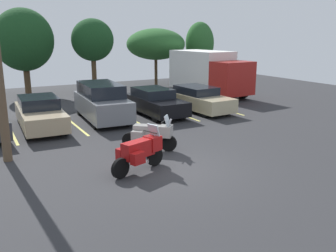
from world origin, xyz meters
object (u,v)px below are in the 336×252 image
Objects in this scene: car_grey at (102,102)px; car_champagne at (198,99)px; motorcycle_touring at (140,151)px; motorcycle_second at (151,133)px; box_truck at (208,72)px; car_tan at (40,113)px; car_black at (155,102)px.

car_grey reaches higher than car_champagne.
car_champagne is at bearing -4.25° from car_grey.
motorcycle_touring is at bearing -99.58° from car_grey.
car_champagne is at bearing 43.55° from motorcycle_second.
box_truck reaches higher than motorcycle_touring.
motorcycle_touring is 1.24× the size of motorcycle_second.
car_tan is 5.99m from car_black.
car_tan is (-3.07, 5.41, 0.07)m from motorcycle_second.
car_grey is (3.07, 0.26, 0.23)m from car_tan.
box_truck is (9.16, 9.55, 0.99)m from motorcycle_second.
car_champagne is (2.62, -0.24, -0.02)m from car_black.
motorcycle_second is 0.35× the size of car_champagne.
box_truck is at bearing 49.79° from car_champagne.
car_black is 0.67× the size of box_truck.
motorcycle_second is 6.23m from car_black.
motorcycle_second is 7.63m from car_champagne.
motorcycle_touring is at bearing -124.92° from motorcycle_second.
car_grey is 0.73× the size of box_truck.
car_black is at bearing 62.08° from motorcycle_second.
car_tan reaches higher than car_black.
car_grey is at bearing 4.91° from car_tan.
car_grey reaches higher than motorcycle_second.
motorcycle_second is at bearing -89.98° from car_grey.
box_truck is (10.43, 11.37, 0.96)m from motorcycle_touring.
motorcycle_touring is 7.44m from car_tan.
car_black is (4.18, 7.31, 0.03)m from motorcycle_touring.
car_black is 7.51m from box_truck.
car_champagne is at bearing -5.31° from car_black.
car_grey is at bearing 80.42° from motorcycle_touring.
car_tan is 1.08× the size of car_black.
box_truck reaches higher than car_grey.
car_champagne is (6.80, 7.07, 0.01)m from motorcycle_touring.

